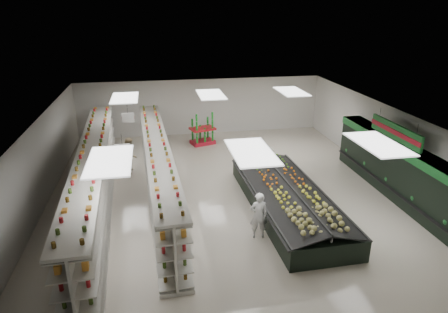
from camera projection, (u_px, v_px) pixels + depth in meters
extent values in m
plane|color=beige|center=(226.00, 191.00, 16.39)|extent=(16.00, 16.00, 0.00)
cube|color=white|center=(226.00, 115.00, 15.25)|extent=(14.00, 16.00, 0.02)
cube|color=silver|center=(201.00, 107.00, 23.17)|extent=(14.00, 0.02, 3.20)
cube|color=silver|center=(295.00, 285.00, 8.46)|extent=(14.00, 0.02, 3.20)
cube|color=silver|center=(39.00, 166.00, 14.66)|extent=(0.02, 16.00, 3.20)
cube|color=silver|center=(388.00, 144.00, 16.98)|extent=(0.02, 16.00, 3.20)
cube|color=black|center=(397.00, 169.00, 15.70)|extent=(0.80, 8.00, 2.20)
cube|color=#1D6E2D|center=(400.00, 146.00, 15.36)|extent=(0.85, 8.00, 0.30)
cube|color=black|center=(389.00, 182.00, 15.86)|extent=(0.55, 7.80, 0.15)
cube|color=#BAB8AE|center=(394.00, 163.00, 15.59)|extent=(0.45, 7.70, 0.03)
cube|color=#BAB8AE|center=(395.00, 156.00, 15.48)|extent=(0.45, 7.70, 0.03)
cube|color=white|center=(123.00, 150.00, 12.94)|extent=(0.50, 0.06, 0.40)
cube|color=#B21426|center=(123.00, 150.00, 12.94)|extent=(0.52, 0.02, 0.12)
cylinder|color=black|center=(122.00, 141.00, 12.83)|extent=(0.01, 0.01, 0.50)
cube|color=white|center=(128.00, 118.00, 16.62)|extent=(0.50, 0.06, 0.40)
cube|color=#B21426|center=(128.00, 118.00, 16.62)|extent=(0.52, 0.02, 0.12)
cylinder|color=black|center=(127.00, 111.00, 16.51)|extent=(0.01, 0.01, 0.50)
cube|color=#1D6E2D|center=(396.00, 132.00, 15.10)|extent=(0.10, 3.20, 0.60)
cube|color=#B21426|center=(394.00, 132.00, 15.09)|extent=(0.03, 3.20, 0.18)
cylinder|color=black|center=(417.00, 131.00, 13.85)|extent=(0.01, 0.01, 0.50)
cylinder|color=black|center=(380.00, 114.00, 16.06)|extent=(0.01, 0.01, 0.50)
cube|color=beige|center=(98.00, 206.00, 15.03)|extent=(1.62, 13.35, 0.13)
cube|color=beige|center=(95.00, 181.00, 14.66)|extent=(0.69, 13.31, 2.22)
cube|color=beige|center=(92.00, 151.00, 14.24)|extent=(1.62, 13.35, 0.09)
cube|color=#BAB8AE|center=(91.00, 203.00, 14.93)|extent=(1.11, 13.21, 0.03)
cube|color=#BAB8AE|center=(89.00, 192.00, 14.75)|extent=(1.11, 13.21, 0.03)
cube|color=#BAB8AE|center=(88.00, 180.00, 14.58)|extent=(1.11, 13.21, 0.03)
cube|color=#BAB8AE|center=(86.00, 167.00, 14.41)|extent=(1.11, 13.21, 0.03)
cube|color=#BAB8AE|center=(84.00, 155.00, 14.23)|extent=(1.11, 13.21, 0.03)
cube|color=#BAB8AE|center=(105.00, 202.00, 15.03)|extent=(1.11, 13.21, 0.03)
cube|color=#BAB8AE|center=(104.00, 190.00, 14.86)|extent=(1.11, 13.21, 0.03)
cube|color=#BAB8AE|center=(102.00, 178.00, 14.69)|extent=(1.11, 13.21, 0.03)
cube|color=#BAB8AE|center=(101.00, 166.00, 14.51)|extent=(1.11, 13.21, 0.03)
cube|color=#BAB8AE|center=(99.00, 154.00, 14.34)|extent=(1.11, 13.21, 0.03)
cube|color=beige|center=(160.00, 193.00, 16.10)|extent=(1.51, 12.48, 0.12)
cube|color=beige|center=(158.00, 170.00, 15.75)|extent=(0.64, 12.44, 2.08)
cube|color=beige|center=(157.00, 144.00, 15.36)|extent=(1.51, 12.48, 0.08)
cube|color=#BAB8AE|center=(153.00, 190.00, 16.00)|extent=(1.03, 12.36, 0.03)
cube|color=#BAB8AE|center=(153.00, 180.00, 15.84)|extent=(1.03, 12.36, 0.03)
cube|color=#BAB8AE|center=(152.00, 169.00, 15.68)|extent=(1.03, 12.36, 0.03)
cube|color=#BAB8AE|center=(151.00, 159.00, 15.52)|extent=(1.03, 12.36, 0.03)
cube|color=#BAB8AE|center=(151.00, 148.00, 15.36)|extent=(1.03, 12.36, 0.03)
cube|color=#BAB8AE|center=(165.00, 189.00, 16.10)|extent=(1.03, 12.36, 0.03)
cube|color=#BAB8AE|center=(165.00, 179.00, 15.94)|extent=(1.03, 12.36, 0.03)
cube|color=#BAB8AE|center=(164.00, 168.00, 15.78)|extent=(1.03, 12.36, 0.03)
cube|color=#BAB8AE|center=(164.00, 158.00, 15.62)|extent=(1.03, 12.36, 0.03)
cube|color=#BAB8AE|center=(163.00, 147.00, 15.45)|extent=(1.03, 12.36, 0.03)
cube|color=black|center=(287.00, 201.00, 14.77)|extent=(2.66, 7.29, 0.72)
cube|color=#262626|center=(257.00, 194.00, 14.41)|extent=(0.24, 7.24, 0.06)
cube|color=#262626|center=(319.00, 189.00, 14.86)|extent=(0.24, 7.24, 0.06)
cube|color=black|center=(271.00, 190.00, 14.48)|extent=(1.51, 7.16, 0.37)
cube|color=black|center=(305.00, 187.00, 14.72)|extent=(1.51, 7.16, 0.37)
cube|color=#262626|center=(288.00, 186.00, 14.56)|extent=(0.23, 7.13, 0.26)
cube|color=#B21426|center=(203.00, 142.00, 21.89)|extent=(1.41, 1.14, 0.20)
cube|color=red|center=(202.00, 129.00, 21.61)|extent=(1.48, 1.21, 0.10)
imported|color=white|center=(259.00, 215.00, 12.87)|extent=(0.60, 0.41, 1.60)
imported|color=tan|center=(130.00, 155.00, 18.02)|extent=(0.57, 0.83, 1.60)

